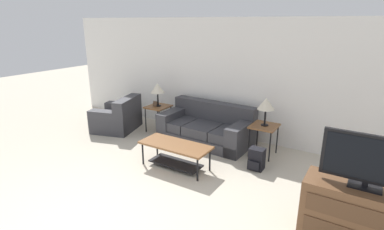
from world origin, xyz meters
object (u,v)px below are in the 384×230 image
at_px(side_table_right, 264,129).
at_px(table_lamp_left, 157,88).
at_px(coffee_table, 175,150).
at_px(table_lamp_right, 266,104).
at_px(couch, 207,128).
at_px(television, 370,161).
at_px(tv_console, 359,216).
at_px(side_table_left, 158,109).
at_px(backpack, 257,159).
at_px(armchair, 118,118).

distance_m(side_table_right, table_lamp_left, 2.62).
distance_m(coffee_table, side_table_right, 1.77).
relative_size(coffee_table, side_table_right, 2.09).
bearing_deg(table_lamp_right, table_lamp_left, 180.00).
xyz_separation_m(couch, television, (3.04, -1.85, 0.79)).
bearing_deg(tv_console, side_table_left, 157.31).
distance_m(side_table_right, table_lamp_right, 0.49).
distance_m(couch, backpack, 1.54).
bearing_deg(backpack, side_table_left, 166.72).
xyz_separation_m(table_lamp_left, table_lamp_right, (2.57, 0.00, 0.00)).
height_order(television, backpack, television).
distance_m(table_lamp_right, tv_console, 2.61).
bearing_deg(tv_console, television, 90.00).
xyz_separation_m(couch, backpack, (1.39, -0.67, -0.10)).
distance_m(side_table_left, table_lamp_right, 2.62).
bearing_deg(side_table_right, side_table_left, 180.00).
relative_size(table_lamp_right, backpack, 1.38).
bearing_deg(side_table_right, armchair, -172.74).
relative_size(table_lamp_left, tv_console, 0.44).
relative_size(side_table_right, tv_console, 0.50).
bearing_deg(side_table_left, couch, 1.63).
bearing_deg(tv_console, couch, 148.72).
height_order(armchair, tv_console, armchair).
bearing_deg(couch, table_lamp_left, -178.37).
relative_size(side_table_right, backpack, 1.56).
relative_size(coffee_table, table_lamp_right, 2.37).
relative_size(armchair, television, 1.26).
height_order(tv_console, backpack, tv_console).
bearing_deg(coffee_table, table_lamp_left, 136.86).
bearing_deg(couch, side_table_right, -1.64).
relative_size(table_lamp_right, tv_console, 0.44).
relative_size(coffee_table, side_table_left, 2.09).
bearing_deg(backpack, armchair, 176.94).
relative_size(coffee_table, backpack, 3.27).
distance_m(couch, television, 3.64).
distance_m(side_table_left, tv_console, 4.69).
distance_m(armchair, television, 5.45).
height_order(side_table_right, table_lamp_right, table_lamp_right).
relative_size(armchair, table_lamp_left, 2.26).
relative_size(couch, backpack, 5.09).
relative_size(side_table_right, table_lamp_left, 1.13).
bearing_deg(tv_console, coffee_table, 170.73).
distance_m(tv_console, television, 0.71).
xyz_separation_m(armchair, tv_console, (5.22, -1.37, 0.09)).
xyz_separation_m(couch, armchair, (-2.18, -0.48, -0.00)).
bearing_deg(table_lamp_left, television, -22.69).
bearing_deg(television, armchair, 165.31).
distance_m(side_table_right, tv_console, 2.53).
height_order(couch, table_lamp_right, table_lamp_right).
height_order(armchair, side_table_right, armchair).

